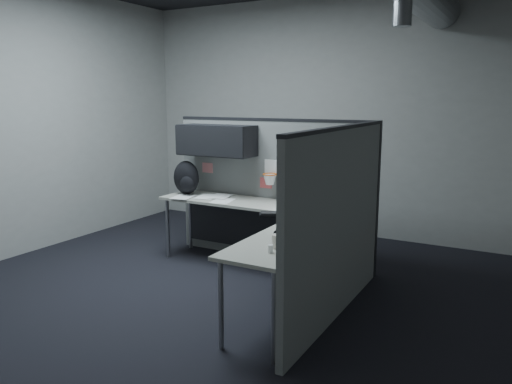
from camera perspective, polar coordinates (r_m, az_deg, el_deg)
The scene contains 12 objects.
room at distance 4.16m, azimuth 1.67°, elevation 14.07°, with size 5.62×5.62×3.22m.
partition_back at distance 5.68m, azimuth 0.06°, elevation 2.04°, with size 2.44×0.42×1.63m.
partition_right at distance 4.25m, azimuth 9.43°, elevation -3.50°, with size 0.07×2.23×1.63m.
desk at distance 5.11m, azimuth 1.09°, elevation -3.33°, with size 2.31×2.11×0.73m.
monitor at distance 5.06m, azimuth 7.70°, elevation 0.33°, with size 0.52×0.52×0.42m.
keyboard at distance 4.83m, azimuth 2.79°, elevation -2.53°, with size 0.42×0.33×0.04m.
mouse at distance 4.43m, azimuth 4.49°, elevation -3.76°, with size 0.29×0.31×0.05m.
phone at distance 4.01m, azimuth 3.36°, elevation -5.04°, with size 0.22×0.24×0.09m.
bottles at distance 3.73m, azimuth 2.37°, elevation -6.28°, with size 0.15×0.15×0.08m.
cup at distance 3.79m, azimuth 2.41°, elevation -5.68°, with size 0.08×0.08×0.11m, color beige.
papers at distance 5.70m, azimuth -5.49°, elevation -0.64°, with size 0.77×0.56×0.01m.
backpack at distance 5.91m, azimuth -7.97°, elevation 1.57°, with size 0.39×0.35×0.40m.
Camera 1 is at (2.47, -3.68, 1.85)m, focal length 35.00 mm.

